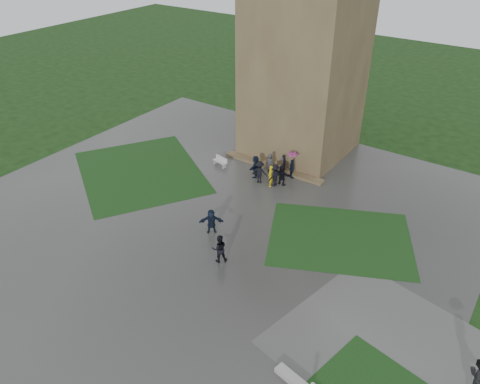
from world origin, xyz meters
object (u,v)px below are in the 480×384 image
Objects in this scene: pedestrian_near at (219,248)px; bench at (221,161)px; pedestrian_mid at (211,221)px; tower at (306,46)px; pedestrian_path at (480,382)px.

bench is at bearing -97.47° from pedestrian_near.
pedestrian_mid is at bearing -45.55° from bench.
pedestrian_mid is 3.00m from pedestrian_near.
pedestrian_mid reaches higher than bench.
tower is 9.71× the size of pedestrian_near.
pedestrian_path reaches higher than bench.
pedestrian_path reaches higher than pedestrian_mid.
pedestrian_mid is at bearing -85.07° from tower.
tower is 7.76× the size of pedestrian_path.
pedestrian_path is (16.89, -3.14, 0.25)m from pedestrian_mid.
pedestrian_near is (2.19, -2.04, 0.07)m from pedestrian_mid.
pedestrian_near is (7.22, -9.74, 0.52)m from bench.
pedestrian_near reaches higher than bench.
tower is 11.39m from bench.
pedestrian_path is at bearing -14.98° from bench.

